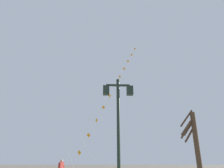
# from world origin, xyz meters

# --- Properties ---
(twin_lantern_lamp_post) EXTENTS (1.35, 0.28, 5.10)m
(twin_lantern_lamp_post) POSITION_xyz_m (2.04, 7.94, 3.52)
(twin_lantern_lamp_post) COLOR #1E2D23
(twin_lantern_lamp_post) RESTS_ON ground_plane
(kite_train) EXTENTS (8.46, 11.34, 19.70)m
(kite_train) POSITION_xyz_m (2.57, 24.21, 10.17)
(kite_train) COLOR brown
(kite_train) RESTS_ON ground_plane
(bare_tree) EXTENTS (1.15, 1.61, 4.61)m
(bare_tree) POSITION_xyz_m (6.93, 11.78, 2.47)
(bare_tree) COLOR #4C3826
(bare_tree) RESTS_ON ground_plane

